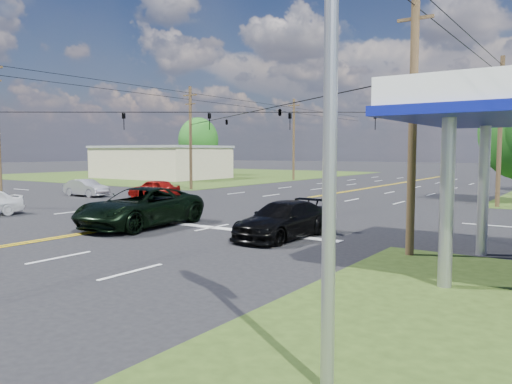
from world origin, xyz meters
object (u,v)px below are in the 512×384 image
Objects in this scene: pole_nw at (191,137)px; suv_black at (283,220)px; pickup_dkgreen at (140,207)px; retail_nw at (161,163)px; pole_se at (413,110)px; pole_left_far at (294,138)px; tree_far_l at (198,141)px; sedan_silver at (86,188)px; pole_ne at (500,130)px.

suv_black is at bearing -40.29° from pole_nw.
suv_black is at bearing 4.79° from pickup_dkgreen.
retail_nw reaches higher than suv_black.
pole_se reaches higher than suv_black.
retail_nw is 1.60× the size of pole_left_far.
tree_far_l is (-19.00, 4.00, 0.03)m from pole_left_far.
pole_left_far is at bearing 90.00° from pole_nw.
sedan_silver is at bearing -101.86° from pole_nw.
pole_ne is 50.54m from tree_far_l.
pole_nw is 23.37m from pickup_dkgreen.
pole_left_far is 29.42m from sedan_silver.
pole_ne reaches higher than suv_black.
pole_se is at bearing -54.90° from pole_left_far.
retail_nw is at bearing 163.18° from pole_ne.
pole_nw is 2.33× the size of sedan_silver.
pole_nw and pole_ne have the same top height.
pole_nw is 27.38m from suv_black.
retail_nw is 1.68× the size of pole_nw.
tree_far_l is 1.69× the size of suv_black.
pole_left_far is at bearing -11.89° from tree_far_l.
pole_nw is at bearing -50.44° from tree_far_l.
pole_ne is 2.33× the size of sedan_silver.
pole_nw reaches higher than suv_black.
pickup_dkgreen is (13.50, -18.66, -3.99)m from pole_nw.
tree_far_l is 53.01m from pickup_dkgreen.
pole_nw reaches higher than pickup_dkgreen.
pickup_dkgreen is 7.24m from suv_black.
sedan_silver is at bearing -94.14° from pole_left_far.
pole_se is 1.43× the size of pickup_dkgreen.
pickup_dkgreen is (30.50, -31.66, -1.08)m from retail_nw.
retail_nw is 45.02m from pole_ne.
sedan_silver is (-28.10, 8.00, -4.24)m from pole_se.
tree_far_l reaches higher than retail_nw.
tree_far_l is 1.31× the size of pickup_dkgreen.
pole_left_far is 1.94× the size of suv_black.
pole_se and pole_ne have the same top height.
pickup_dkgreen is at bearing -52.04° from tree_far_l.
pickup_dkgreen is at bearing -54.11° from pole_nw.
pole_left_far reaches higher than pole_nw.
pole_nw is at bearing -12.72° from sedan_silver.
pickup_dkgreen reaches higher than sedan_silver.
pole_se is 1.00× the size of pole_nw.
sedan_silver is (-2.10, -10.00, -4.24)m from pole_nw.
suv_black is (-5.36, 0.50, -4.17)m from pole_se.
sedan_silver is (-28.10, -10.00, -4.24)m from pole_ne.
pickup_dkgreen is at bearing -70.28° from pole_left_far.
pole_ne is at bearing -27.07° from tree_far_l.
retail_nw is at bearing -160.56° from pole_left_far.
pickup_dkgreen is at bearing -167.75° from suv_black.
pickup_dkgreen is at bearing -46.07° from retail_nw.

